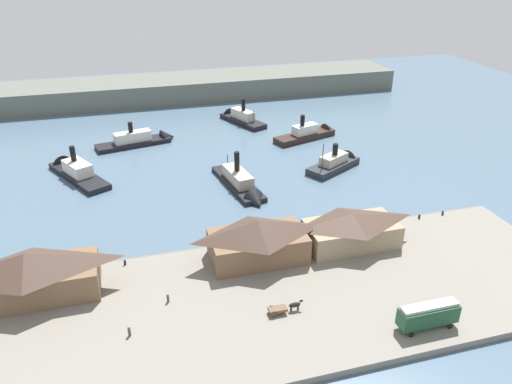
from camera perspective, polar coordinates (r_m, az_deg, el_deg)
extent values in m
plane|color=slate|center=(102.66, -1.22, -5.16)|extent=(320.00, 320.00, 0.00)
cube|color=gray|center=(85.04, 2.61, -12.32)|extent=(110.00, 36.00, 1.20)
cube|color=#666159|center=(99.44, -0.69, -5.96)|extent=(110.00, 0.80, 1.00)
cube|color=brown|center=(91.29, -24.76, -9.58)|extent=(22.00, 9.52, 5.18)
pyramid|color=#473328|center=(89.07, -25.26, -7.40)|extent=(22.44, 10.00, 3.17)
cube|color=brown|center=(92.30, 0.22, -6.35)|extent=(17.76, 9.70, 5.22)
pyramid|color=#473328|center=(90.14, 0.22, -4.15)|extent=(18.11, 10.19, 2.99)
cube|color=#998466|center=(98.33, 11.02, -4.79)|extent=(17.93, 9.00, 4.80)
pyramid|color=#473328|center=(96.62, 11.19, -3.05)|extent=(18.28, 9.45, 2.06)
cube|color=#1E4C2D|center=(81.61, 19.42, -13.36)|extent=(9.56, 2.62, 2.95)
cube|color=beige|center=(80.56, 19.61, -12.41)|extent=(9.18, 1.84, 0.50)
cylinder|color=black|center=(85.30, 20.65, -13.30)|extent=(0.90, 0.18, 0.90)
cylinder|color=black|center=(83.77, 21.68, -14.34)|extent=(0.90, 0.18, 0.90)
cylinder|color=black|center=(82.00, 16.70, -14.42)|extent=(0.90, 0.18, 0.90)
cylinder|color=black|center=(80.40, 17.69, -15.55)|extent=(0.90, 0.18, 0.90)
cube|color=brown|center=(80.68, 2.55, -13.49)|extent=(2.95, 1.47, 0.50)
cylinder|color=#4C3828|center=(81.16, 1.77, -13.42)|extent=(1.20, 0.10, 1.20)
cylinder|color=#4C3828|center=(80.10, 2.09, -14.07)|extent=(1.20, 0.10, 1.20)
ellipsoid|color=black|center=(81.29, 4.53, -12.97)|extent=(2.00, 0.70, 0.90)
ellipsoid|color=black|center=(81.26, 5.29, -12.53)|extent=(0.70, 0.32, 0.44)
cylinder|color=black|center=(81.98, 4.87, -13.13)|extent=(0.16, 0.16, 1.00)
cylinder|color=black|center=(81.70, 4.97, -13.30)|extent=(0.16, 0.16, 1.00)
cylinder|color=black|center=(81.65, 4.06, -13.29)|extent=(0.16, 0.16, 1.00)
cylinder|color=black|center=(81.36, 4.15, -13.47)|extent=(0.16, 0.16, 1.00)
cylinder|color=#3D4C42|center=(79.25, -14.54, -15.47)|extent=(0.44, 0.44, 1.51)
sphere|color=#CCA889|center=(78.66, -14.62, -14.99)|extent=(0.28, 0.28, 0.28)
cylinder|color=#4C3D33|center=(84.21, -10.22, -12.11)|extent=(0.41, 0.41, 1.41)
sphere|color=#CCA889|center=(83.70, -10.27, -11.66)|extent=(0.26, 0.26, 0.26)
cylinder|color=black|center=(115.52, 20.93, -2.28)|extent=(0.44, 0.44, 0.90)
cylinder|color=black|center=(112.23, 18.49, -2.73)|extent=(0.44, 0.44, 0.90)
cylinder|color=black|center=(94.86, -15.03, -7.94)|extent=(0.44, 0.44, 0.90)
cube|color=#23282D|center=(134.57, 8.98, 2.99)|extent=(17.35, 13.27, 1.87)
cone|color=#23282D|center=(140.92, 11.00, 3.93)|extent=(5.20, 6.07, 5.28)
cube|color=#B2A893|center=(133.75, 9.04, 3.83)|extent=(9.05, 7.29, 2.41)
cylinder|color=black|center=(133.03, 9.22, 4.95)|extent=(1.46, 1.46, 3.00)
cylinder|color=brown|center=(129.15, 7.79, 4.16)|extent=(0.24, 0.24, 6.91)
cube|color=black|center=(155.73, 5.68, 6.48)|extent=(21.33, 11.67, 1.84)
cone|color=black|center=(162.16, 8.54, 7.14)|extent=(5.08, 5.87, 4.96)
cube|color=silver|center=(154.95, 5.72, 7.29)|extent=(8.73, 5.81, 2.82)
cylinder|color=black|center=(153.28, 5.44, 8.31)|extent=(1.39, 1.39, 3.37)
cube|color=black|center=(154.41, -14.09, 5.52)|extent=(22.90, 10.59, 1.33)
cone|color=black|center=(157.18, -10.20, 6.28)|extent=(5.05, 6.06, 5.32)
cube|color=silver|center=(153.68, -14.18, 6.27)|extent=(11.43, 5.80, 2.98)
cylinder|color=black|center=(152.63, -14.42, 7.32)|extent=(1.39, 1.39, 3.11)
cube|color=black|center=(123.83, -2.13, 1.01)|extent=(9.25, 23.39, 1.23)
cone|color=black|center=(114.49, 0.07, -1.22)|extent=(5.77, 4.86, 5.19)
cube|color=#B2A893|center=(122.97, -2.15, 1.86)|extent=(5.81, 12.04, 2.82)
cylinder|color=black|center=(121.71, -2.24, 3.59)|extent=(1.33, 1.33, 4.96)
cylinder|color=brown|center=(128.39, -3.33, 3.41)|extent=(0.24, 0.24, 4.77)
cube|color=black|center=(135.78, -19.93, 1.77)|extent=(16.44, 23.79, 1.42)
cone|color=black|center=(146.04, -21.92, 3.15)|extent=(6.81, 6.32, 5.45)
cube|color=silver|center=(134.91, -20.08, 2.65)|extent=(8.16, 9.96, 3.12)
cylinder|color=black|center=(134.81, -20.56, 4.20)|extent=(1.39, 1.39, 4.02)
cube|color=black|center=(169.84, -1.54, 8.28)|extent=(12.85, 20.16, 1.60)
cone|color=black|center=(177.34, -3.47, 9.03)|extent=(6.07, 5.23, 5.10)
cube|color=beige|center=(169.12, -1.55, 9.02)|extent=(6.77, 9.92, 3.06)
cylinder|color=black|center=(167.81, -1.48, 10.14)|extent=(1.33, 1.33, 3.98)
cylinder|color=brown|center=(164.55, -0.30, 8.73)|extent=(0.24, 0.24, 4.17)
cube|color=#60665B|center=(202.13, -9.29, 11.87)|extent=(180.00, 24.00, 8.00)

